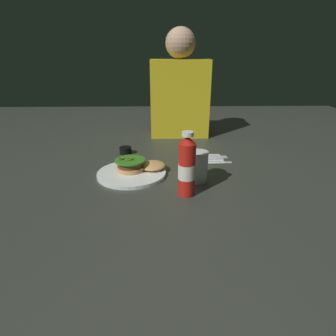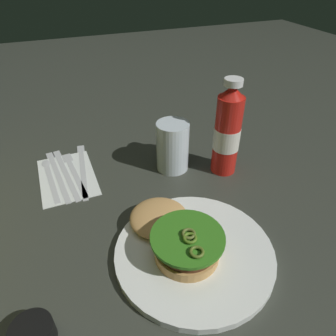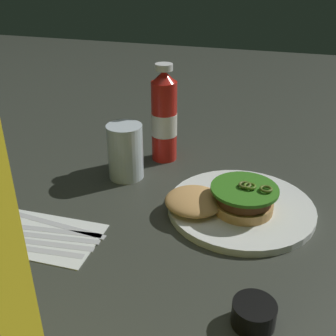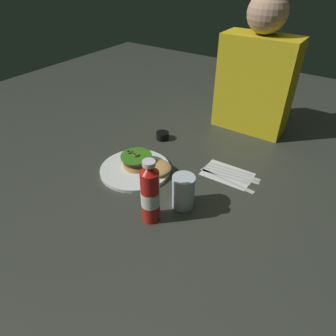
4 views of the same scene
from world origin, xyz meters
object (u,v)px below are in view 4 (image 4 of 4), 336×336
butter_knife (230,181)px  diner_person (257,74)px  table_knife (234,175)px  spoon_utensil (238,171)px  burger_sandwich (144,163)px  dinner_plate (135,169)px  ketchup_bottle (150,194)px  water_glass (183,192)px  steak_knife (236,173)px  napkin (227,174)px  fork_utensil (230,177)px  condiment_cup (163,136)px

butter_knife → diner_person: 0.52m
table_knife → spoon_utensil: same height
burger_sandwich → butter_knife: 0.33m
dinner_plate → ketchup_bottle: size_ratio=1.23×
water_glass → table_knife: bearing=72.4°
ketchup_bottle → water_glass: (0.05, 0.11, -0.04)m
steak_knife → ketchup_bottle: bearing=-109.1°
dinner_plate → diner_person: 0.67m
burger_sandwich → napkin: (0.28, 0.16, -0.03)m
fork_utensil → dinner_plate: bearing=-153.1°
burger_sandwich → ketchup_bottle: size_ratio=0.91×
fork_utensil → table_knife: 0.02m
ketchup_bottle → spoon_utensil: bearing=71.6°
ketchup_bottle → table_knife: bearing=69.9°
condiment_cup → butter_knife: 0.40m
butter_knife → burger_sandwich: bearing=-159.0°
table_knife → steak_knife: (-0.00, 0.02, 0.00)m
table_knife → diner_person: bearing=105.2°
ketchup_bottle → fork_utensil: ketchup_bottle is taller
ketchup_bottle → water_glass: ketchup_bottle is taller
dinner_plate → burger_sandwich: size_ratio=1.35×
napkin → spoon_utensil: 0.05m
burger_sandwich → dinner_plate: bearing=-138.4°
fork_utensil → steak_knife: size_ratio=0.88×
burger_sandwich → diner_person: size_ratio=0.35×
burger_sandwich → condiment_cup: size_ratio=3.50×
burger_sandwich → spoon_utensil: 0.36m
dinner_plate → diner_person: (0.22, 0.58, 0.25)m
ketchup_bottle → butter_knife: (0.13, 0.31, -0.10)m
burger_sandwich → steak_knife: 0.35m
condiment_cup → table_knife: size_ratio=0.26×
steak_knife → dinner_plate: bearing=-148.7°
dinner_plate → steak_knife: 0.39m
water_glass → table_knife: (0.08, 0.24, -0.05)m
dinner_plate → table_knife: size_ratio=1.24×
ketchup_bottle → table_knife: size_ratio=1.01×
burger_sandwich → butter_knife: size_ratio=0.89×
burger_sandwich → steak_knife: bearing=30.2°
ketchup_bottle → fork_utensil: 0.37m
condiment_cup → butter_knife: bearing=-17.0°
dinner_plate → condiment_cup: 0.26m
napkin → dinner_plate: bearing=-149.5°
water_glass → spoon_utensil: water_glass is taller
burger_sandwich → butter_knife: (0.31, 0.12, -0.03)m
napkin → table_knife: table_knife is taller
steak_knife → butter_knife: bearing=-88.0°
spoon_utensil → steak_knife: bearing=-93.6°
burger_sandwich → butter_knife: burger_sandwich is taller
burger_sandwich → table_knife: bearing=27.6°
burger_sandwich → steak_knife: burger_sandwich is taller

